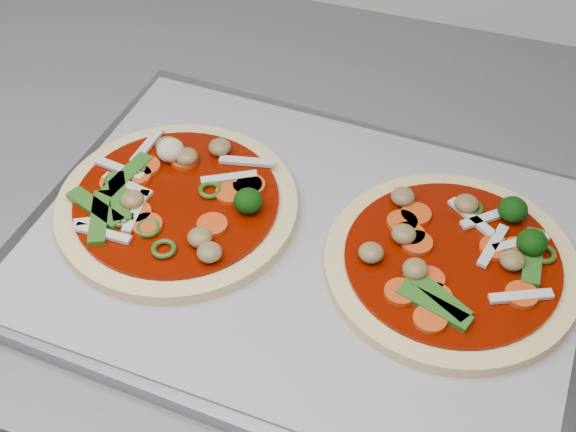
% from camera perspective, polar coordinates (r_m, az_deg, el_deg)
% --- Properties ---
extents(baking_tray, '(0.48, 0.37, 0.01)m').
position_cam_1_polar(baking_tray, '(0.66, 1.23, -2.60)').
color(baking_tray, gray).
rests_on(baking_tray, countertop).
extents(parchment, '(0.45, 0.34, 0.00)m').
position_cam_1_polar(parchment, '(0.65, 1.24, -2.11)').
color(parchment, gray).
rests_on(parchment, baking_tray).
extents(pizza_left, '(0.23, 0.23, 0.03)m').
position_cam_1_polar(pizza_left, '(0.68, -7.96, 0.97)').
color(pizza_left, '#E3C07F').
rests_on(pizza_left, parchment).
extents(pizza_right, '(0.23, 0.23, 0.03)m').
position_cam_1_polar(pizza_right, '(0.64, 11.69, -3.18)').
color(pizza_right, '#E3C07F').
rests_on(pizza_right, parchment).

